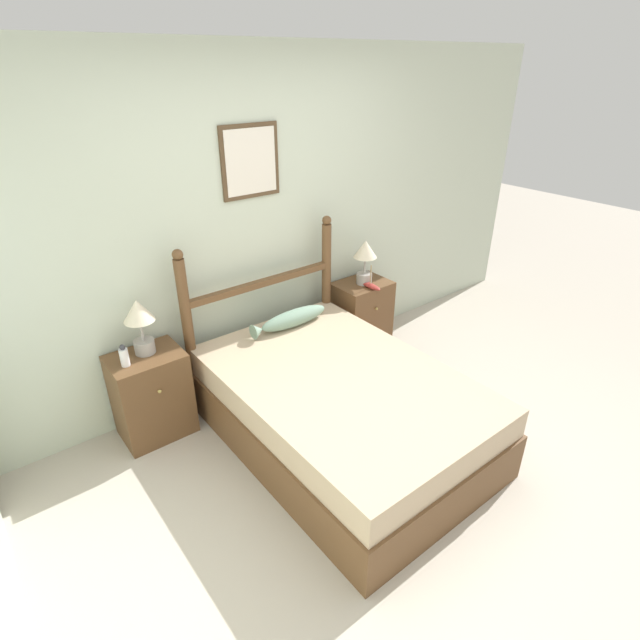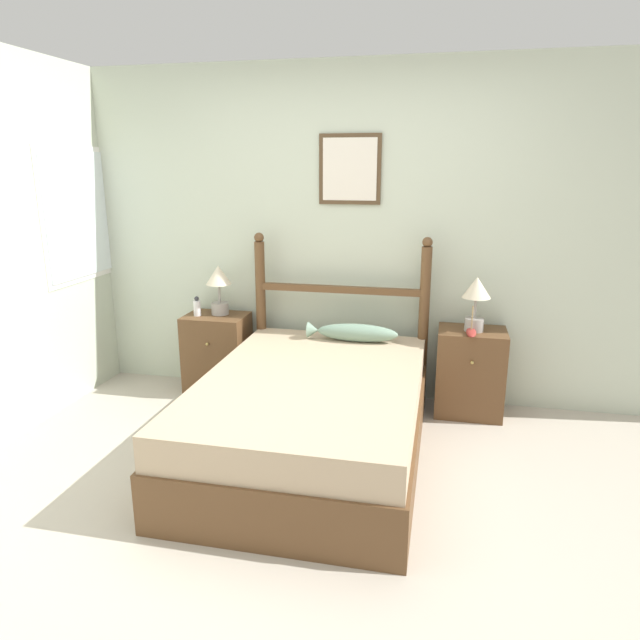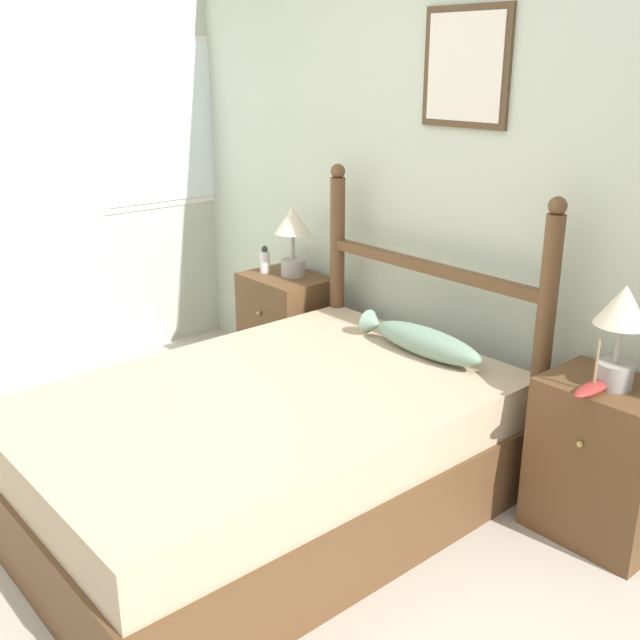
{
  "view_description": "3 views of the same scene",
  "coord_description": "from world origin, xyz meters",
  "px_view_note": "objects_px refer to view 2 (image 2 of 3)",
  "views": [
    {
      "loc": [
        -1.89,
        -1.49,
        2.43
      ],
      "look_at": [
        0.03,
        0.96,
        0.78
      ],
      "focal_mm": 28.0,
      "sensor_mm": 36.0,
      "label": 1
    },
    {
      "loc": [
        0.7,
        -2.63,
        1.81
      ],
      "look_at": [
        -0.11,
        1.07,
        0.77
      ],
      "focal_mm": 32.0,
      "sensor_mm": 36.0,
      "label": 2
    },
    {
      "loc": [
        2.16,
        -1.04,
        1.8
      ],
      "look_at": [
        -0.15,
        0.95,
        0.75
      ],
      "focal_mm": 42.0,
      "sensor_mm": 36.0,
      "label": 3
    }
  ],
  "objects_px": {
    "table_lamp_left": "(219,283)",
    "bottle": "(197,307)",
    "fish_pillow": "(353,333)",
    "model_boat": "(471,332)",
    "nightstand_right": "(470,372)",
    "bed": "(312,417)",
    "nightstand_left": "(218,354)",
    "table_lamp_right": "(476,296)"
  },
  "relations": [
    {
      "from": "bed",
      "to": "model_boat",
      "type": "xyz_separation_m",
      "value": [
        0.98,
        0.77,
        0.4
      ]
    },
    {
      "from": "table_lamp_left",
      "to": "nightstand_left",
      "type": "bearing_deg",
      "value": -124.11
    },
    {
      "from": "table_lamp_left",
      "to": "bottle",
      "type": "relative_size",
      "value": 2.52
    },
    {
      "from": "nightstand_left",
      "to": "nightstand_right",
      "type": "height_order",
      "value": "same"
    },
    {
      "from": "bed",
      "to": "bottle",
      "type": "relative_size",
      "value": 12.74
    },
    {
      "from": "fish_pillow",
      "to": "model_boat",
      "type": "bearing_deg",
      "value": -0.39
    },
    {
      "from": "bottle",
      "to": "model_boat",
      "type": "bearing_deg",
      "value": -2.06
    },
    {
      "from": "table_lamp_left",
      "to": "model_boat",
      "type": "height_order",
      "value": "table_lamp_left"
    },
    {
      "from": "nightstand_right",
      "to": "fish_pillow",
      "type": "height_order",
      "value": "fish_pillow"
    },
    {
      "from": "fish_pillow",
      "to": "table_lamp_left",
      "type": "bearing_deg",
      "value": 172.35
    },
    {
      "from": "nightstand_left",
      "to": "model_boat",
      "type": "height_order",
      "value": "model_boat"
    },
    {
      "from": "table_lamp_right",
      "to": "bottle",
      "type": "relative_size",
      "value": 2.52
    },
    {
      "from": "nightstand_left",
      "to": "fish_pillow",
      "type": "distance_m",
      "value": 1.17
    },
    {
      "from": "table_lamp_left",
      "to": "model_boat",
      "type": "distance_m",
      "value": 1.97
    },
    {
      "from": "table_lamp_left",
      "to": "bottle",
      "type": "distance_m",
      "value": 0.26
    },
    {
      "from": "bed",
      "to": "model_boat",
      "type": "relative_size",
      "value": 8.22
    },
    {
      "from": "nightstand_right",
      "to": "bottle",
      "type": "height_order",
      "value": "bottle"
    },
    {
      "from": "nightstand_right",
      "to": "model_boat",
      "type": "xyz_separation_m",
      "value": [
        -0.02,
        -0.12,
        0.35
      ]
    },
    {
      "from": "bottle",
      "to": "table_lamp_left",
      "type": "bearing_deg",
      "value": 25.86
    },
    {
      "from": "table_lamp_right",
      "to": "nightstand_right",
      "type": "bearing_deg",
      "value": 107.5
    },
    {
      "from": "table_lamp_right",
      "to": "model_boat",
      "type": "bearing_deg",
      "value": -101.78
    },
    {
      "from": "table_lamp_left",
      "to": "bed",
      "type": "bearing_deg",
      "value": -43.67
    },
    {
      "from": "bed",
      "to": "table_lamp_right",
      "type": "height_order",
      "value": "table_lamp_right"
    },
    {
      "from": "bed",
      "to": "table_lamp_left",
      "type": "bearing_deg",
      "value": 136.33
    },
    {
      "from": "table_lamp_left",
      "to": "bottle",
      "type": "xyz_separation_m",
      "value": [
        -0.16,
        -0.08,
        -0.19
      ]
    },
    {
      "from": "model_boat",
      "to": "fish_pillow",
      "type": "xyz_separation_m",
      "value": [
        -0.84,
        0.01,
        -0.06
      ]
    },
    {
      "from": "nightstand_right",
      "to": "bottle",
      "type": "xyz_separation_m",
      "value": [
        -2.13,
        -0.04,
        0.39
      ]
    },
    {
      "from": "bed",
      "to": "table_lamp_right",
      "type": "bearing_deg",
      "value": 41.19
    },
    {
      "from": "bottle",
      "to": "fish_pillow",
      "type": "xyz_separation_m",
      "value": [
        1.27,
        -0.07,
        -0.11
      ]
    },
    {
      "from": "fish_pillow",
      "to": "nightstand_right",
      "type": "bearing_deg",
      "value": 7.38
    },
    {
      "from": "nightstand_right",
      "to": "model_boat",
      "type": "relative_size",
      "value": 2.66
    },
    {
      "from": "nightstand_right",
      "to": "fish_pillow",
      "type": "xyz_separation_m",
      "value": [
        -0.86,
        -0.11,
        0.28
      ]
    },
    {
      "from": "nightstand_right",
      "to": "table_lamp_left",
      "type": "distance_m",
      "value": 2.05
    },
    {
      "from": "bed",
      "to": "model_boat",
      "type": "distance_m",
      "value": 1.31
    },
    {
      "from": "table_lamp_left",
      "to": "model_boat",
      "type": "xyz_separation_m",
      "value": [
        1.95,
        -0.15,
        -0.24
      ]
    },
    {
      "from": "bed",
      "to": "nightstand_left",
      "type": "distance_m",
      "value": 1.34
    },
    {
      "from": "bed",
      "to": "nightstand_left",
      "type": "relative_size",
      "value": 3.09
    },
    {
      "from": "nightstand_left",
      "to": "fish_pillow",
      "type": "xyz_separation_m",
      "value": [
        1.13,
        -0.11,
        0.28
      ]
    },
    {
      "from": "table_lamp_left",
      "to": "fish_pillow",
      "type": "bearing_deg",
      "value": -7.65
    },
    {
      "from": "nightstand_right",
      "to": "bottle",
      "type": "bearing_deg",
      "value": -178.89
    },
    {
      "from": "bed",
      "to": "nightstand_right",
      "type": "xyz_separation_m",
      "value": [
        1.0,
        0.89,
        0.06
      ]
    },
    {
      "from": "model_boat",
      "to": "fish_pillow",
      "type": "bearing_deg",
      "value": 179.61
    }
  ]
}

